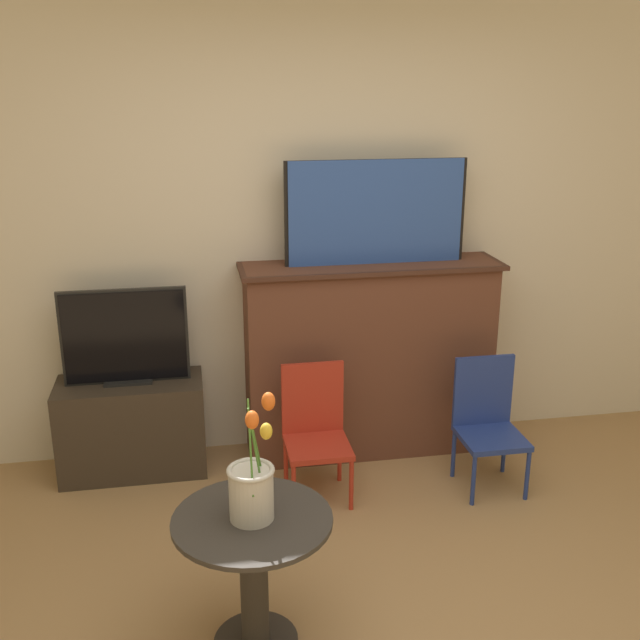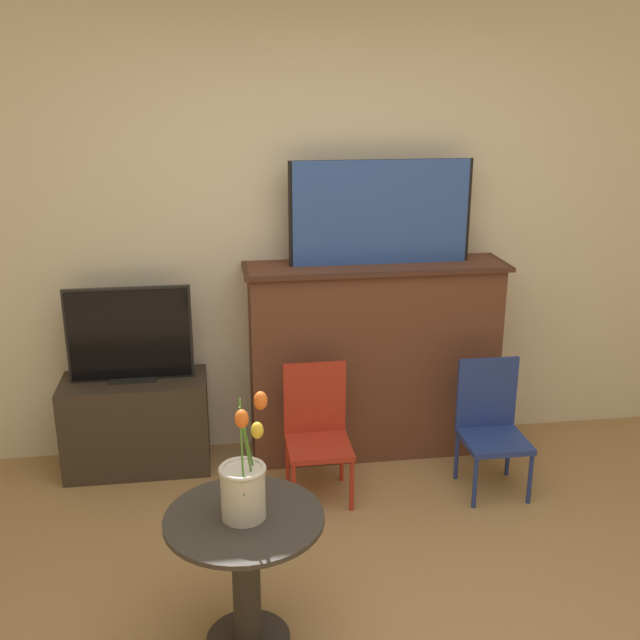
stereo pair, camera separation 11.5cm
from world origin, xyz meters
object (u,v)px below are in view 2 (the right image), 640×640
at_px(painting, 381,213).
at_px(chair_red, 317,427).
at_px(chair_blue, 491,421).
at_px(vase_tulips, 244,485).
at_px(tv_monitor, 130,336).

height_order(painting, chair_red, painting).
bearing_deg(chair_blue, painting, 135.32).
relative_size(painting, vase_tulips, 2.04).
xyz_separation_m(painting, chair_red, (-0.42, -0.44, -1.06)).
distance_m(tv_monitor, vase_tulips, 1.62).
xyz_separation_m(chair_red, vase_tulips, (-0.43, -1.11, 0.33)).
xyz_separation_m(tv_monitor, chair_red, (0.98, -0.42, -0.42)).
bearing_deg(painting, tv_monitor, -178.82).
relative_size(painting, tv_monitor, 1.50).
bearing_deg(tv_monitor, chair_blue, -14.16).
bearing_deg(chair_blue, chair_red, 175.80).
bearing_deg(chair_red, tv_monitor, 157.03).
relative_size(tv_monitor, vase_tulips, 1.36).
relative_size(painting, chair_red, 1.44).
bearing_deg(tv_monitor, vase_tulips, -70.14).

